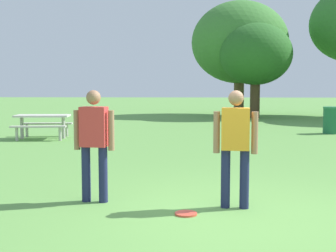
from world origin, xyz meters
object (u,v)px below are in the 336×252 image
Objects in this scene: picnic_table_near at (43,121)px; trash_can_beside_table at (331,120)px; person_thrower at (235,141)px; tree_broad_center at (256,55)px; frisbee at (186,214)px; tree_tall_left at (240,43)px; person_catcher at (94,138)px.

trash_can_beside_table is (9.79, 1.98, -0.08)m from picnic_table_near.
tree_broad_center is (2.82, 17.63, 2.39)m from person_thrower.
trash_can_beside_table is at bearing 63.69° from frisbee.
tree_tall_left reaches higher than trash_can_beside_table.
person_thrower is at bearing -96.38° from tree_tall_left.
tree_broad_center is at bearing -73.74° from tree_tall_left.
picnic_table_near is at bearing -168.58° from trash_can_beside_table.
tree_broad_center is at bearing 79.00° from frisbee.
person_thrower is 2.04m from person_catcher.
person_thrower is at bearing -99.09° from tree_broad_center.
person_catcher is at bearing -123.56° from trash_can_beside_table.
trash_can_beside_table is (6.44, 9.70, -0.46)m from person_catcher.
frisbee is 0.05× the size of tree_tall_left.
person_catcher is 11.65m from trash_can_beside_table.
picnic_table_near is at bearing 113.44° from person_catcher.
person_thrower is 1.71× the size of trash_can_beside_table.
tree_broad_center reaches higher than person_thrower.
tree_tall_left is at bearing 102.71° from trash_can_beside_table.
tree_tall_left reaches higher than person_catcher.
person_catcher is at bearing -66.56° from picnic_table_near.
frisbee is at bearing -116.31° from trash_can_beside_table.
frisbee is at bearing -151.90° from person_thrower.
tree_broad_center reaches higher than picnic_table_near.
picnic_table_near is at bearing 119.43° from frisbee.
person_catcher reaches higher than frisbee.
frisbee is at bearing -101.00° from tree_broad_center.
frisbee is at bearing -23.83° from person_catcher.
tree_tall_left reaches higher than person_thrower.
trash_can_beside_table is 0.19× the size of tree_broad_center.
tree_tall_left is (2.20, 19.73, 3.21)m from person_thrower.
picnic_table_near is (-3.35, 7.73, -0.38)m from person_catcher.
person_thrower is 1.21m from frisbee.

